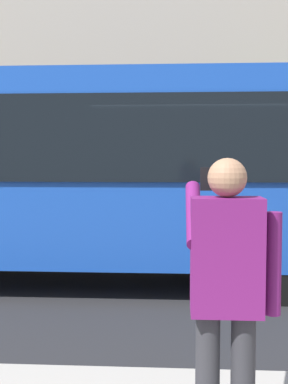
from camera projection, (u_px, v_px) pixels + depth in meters
The scene contains 4 objects.
ground_plane at pixel (189, 282), 7.62m from camera, with size 60.00×60.00×0.00m, color #232326.
building_facade_far at pixel (185, 6), 13.99m from camera, with size 28.00×1.55×12.00m.
red_bus at pixel (67, 169), 7.68m from camera, with size 9.05×2.54×3.08m.
pedestrian_photographer at pixel (227, 284), 2.89m from camera, with size 0.53×0.52×1.70m.
Camera 1 is at (0.19, 7.54, 1.85)m, focal length 47.91 mm.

